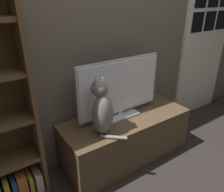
{
  "coord_description": "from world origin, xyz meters",
  "views": [
    {
      "loc": [
        -1.11,
        -0.47,
        1.5
      ],
      "look_at": [
        -0.18,
        0.91,
        0.73
      ],
      "focal_mm": 35.0,
      "sensor_mm": 36.0,
      "label": 1
    }
  ],
  "objects": [
    {
      "name": "wall_back",
      "position": [
        0.0,
        1.22,
        1.3
      ],
      "size": [
        4.8,
        0.05,
        2.6
      ],
      "color": "#60564C",
      "rests_on": "ground_plane"
    },
    {
      "name": "door",
      "position": [
        1.44,
        1.18,
        1.05
      ],
      "size": [
        0.84,
        0.04,
        2.05
      ],
      "color": "silver",
      "rests_on": "ground_plane"
    },
    {
      "name": "cat",
      "position": [
        -0.32,
        0.83,
        0.68
      ],
      "size": [
        0.22,
        0.31,
        0.49
      ],
      "rotation": [
        0.0,
        0.0,
        0.24
      ],
      "color": "gray",
      "rests_on": "tv_stand"
    },
    {
      "name": "tv",
      "position": [
        -0.03,
        1.0,
        0.73
      ],
      "size": [
        0.86,
        0.2,
        0.55
      ],
      "color": "#B7B7BC",
      "rests_on": "tv_stand"
    },
    {
      "name": "tv_stand",
      "position": [
        0.0,
        0.93,
        0.23
      ],
      "size": [
        1.24,
        0.5,
        0.46
      ],
      "color": "brown",
      "rests_on": "ground_plane"
    }
  ]
}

